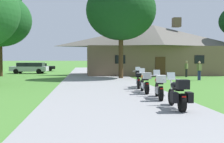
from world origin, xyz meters
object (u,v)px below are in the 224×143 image
motorcycle_black_nearest_to_camera (178,94)px  parked_silver_suv_far_left (30,68)px  motorcycle_orange_third_in_row (145,82)px  bystander_olive_shirt_near_lodge (186,68)px  tree_left_far (0,13)px  motorcycle_red_second_in_row (159,87)px  bystander_olive_shirt_beside_signpost (199,70)px  motorcycle_white_farthest_in_row (138,79)px  parked_black_sedan_far_left (41,67)px  tree_by_lodge_front (121,2)px

motorcycle_black_nearest_to_camera → parked_silver_suv_far_left: bearing=114.0°
motorcycle_orange_third_in_row → bystander_olive_shirt_near_lodge: bearing=63.5°
motorcycle_black_nearest_to_camera → tree_left_far: size_ratio=0.19×
motorcycle_red_second_in_row → motorcycle_black_nearest_to_camera: bearing=-82.9°
bystander_olive_shirt_beside_signpost → motorcycle_black_nearest_to_camera: bearing=-138.1°
motorcycle_white_farthest_in_row → parked_black_sedan_far_left: (-10.04, 26.45, 0.02)m
bystander_olive_shirt_beside_signpost → parked_black_sedan_far_left: bearing=107.5°
bystander_olive_shirt_near_lodge → bystander_olive_shirt_beside_signpost: (-0.42, -4.23, -0.02)m
motorcycle_red_second_in_row → bystander_olive_shirt_beside_signpost: 13.12m
motorcycle_orange_third_in_row → tree_by_lodge_front: size_ratio=0.18×
tree_by_lodge_front → bystander_olive_shirt_beside_signpost: bearing=-22.4°
motorcycle_red_second_in_row → bystander_olive_shirt_near_lodge: size_ratio=1.23×
bystander_olive_shirt_beside_signpost → parked_silver_suv_far_left: 21.34m
motorcycle_white_farthest_in_row → bystander_olive_shirt_near_lodge: 12.82m
parked_silver_suv_far_left → parked_black_sedan_far_left: size_ratio=1.06×
parked_silver_suv_far_left → motorcycle_black_nearest_to_camera: bearing=-154.2°
motorcycle_black_nearest_to_camera → bystander_olive_shirt_near_lodge: (7.14, 18.20, 0.34)m
bystander_olive_shirt_near_lodge → motorcycle_orange_third_in_row: bearing=17.4°
motorcycle_orange_third_in_row → parked_black_sedan_far_left: (-9.91, 28.98, 0.02)m
motorcycle_orange_third_in_row → bystander_olive_shirt_beside_signpost: bearing=55.0°
parked_silver_suv_far_left → motorcycle_orange_third_in_row: bearing=-150.2°
tree_by_lodge_front → parked_silver_suv_far_left: size_ratio=2.44×
parked_silver_suv_far_left → parked_black_sedan_far_left: 7.17m
parked_black_sedan_far_left → parked_silver_suv_far_left: bearing=167.4°
bystander_olive_shirt_near_lodge → tree_left_far: bearing=-53.2°
motorcycle_white_farthest_in_row → tree_by_lodge_front: bearing=98.3°
motorcycle_red_second_in_row → bystander_olive_shirt_near_lodge: 17.07m
motorcycle_black_nearest_to_camera → tree_left_far: (-12.38, 21.47, 6.24)m
tree_left_far → parked_silver_suv_far_left: (2.07, 5.37, -6.07)m
parked_black_sedan_far_left → motorcycle_red_second_in_row: bearing=-172.6°
bystander_olive_shirt_near_lodge → bystander_olive_shirt_beside_signpost: bystander_olive_shirt_near_lodge is taller
motorcycle_orange_third_in_row → tree_left_far: tree_left_far is taller
bystander_olive_shirt_near_lodge → tree_by_lodge_front: (-7.03, -1.51, 6.30)m
bystander_olive_shirt_beside_signpost → parked_black_sedan_far_left: size_ratio=0.37×
tree_left_far → bystander_olive_shirt_beside_signpost: bearing=-21.4°
motorcycle_red_second_in_row → tree_by_lodge_front: 15.49m
motorcycle_red_second_in_row → parked_black_sedan_far_left: motorcycle_red_second_in_row is taller
motorcycle_orange_third_in_row → parked_silver_suv_far_left: bearing=117.4°
tree_by_lodge_front → parked_black_sedan_far_left: (-10.14, 17.31, -6.61)m
tree_left_far → parked_black_sedan_far_left: tree_left_far is taller
parked_silver_suv_far_left → tree_left_far: bearing=163.7°
motorcycle_white_farthest_in_row → parked_black_sedan_far_left: size_ratio=0.46×
bystander_olive_shirt_near_lodge → bystander_olive_shirt_beside_signpost: size_ratio=1.01×
bystander_olive_shirt_beside_signpost → tree_left_far: size_ratio=0.15×
motorcycle_black_nearest_to_camera → parked_black_sedan_far_left: bearing=109.5°
motorcycle_white_farthest_in_row → parked_silver_suv_far_left: size_ratio=0.44×
motorcycle_orange_third_in_row → tree_left_far: size_ratio=0.19×
motorcycle_orange_third_in_row → tree_by_lodge_front: 13.43m
motorcycle_orange_third_in_row → tree_by_lodge_front: tree_by_lodge_front is taller
tree_by_lodge_front → motorcycle_white_farthest_in_row: bearing=-90.6°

